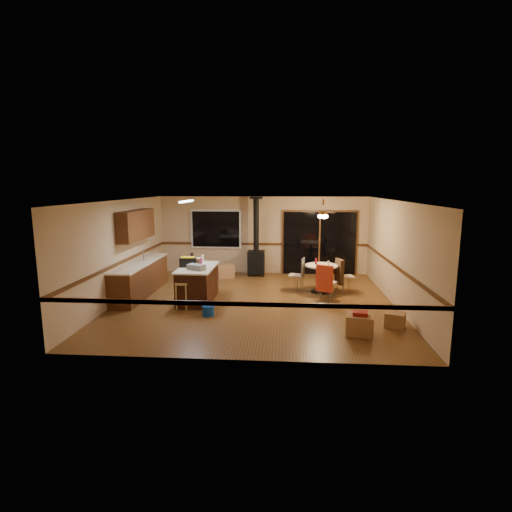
# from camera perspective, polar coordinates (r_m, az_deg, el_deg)

# --- Properties ---
(floor) EXTENTS (7.00, 7.00, 0.00)m
(floor) POSITION_cam_1_polar(r_m,az_deg,el_deg) (10.38, -0.12, -6.55)
(floor) COLOR brown
(floor) RESTS_ON ground
(ceiling) EXTENTS (7.00, 7.00, 0.00)m
(ceiling) POSITION_cam_1_polar(r_m,az_deg,el_deg) (9.96, -0.13, 7.94)
(ceiling) COLOR silver
(ceiling) RESTS_ON ground
(wall_back) EXTENTS (7.00, 0.00, 7.00)m
(wall_back) POSITION_cam_1_polar(r_m,az_deg,el_deg) (13.54, 1.01, 2.99)
(wall_back) COLOR tan
(wall_back) RESTS_ON ground
(wall_front) EXTENTS (7.00, 0.00, 7.00)m
(wall_front) POSITION_cam_1_polar(r_m,az_deg,el_deg) (6.68, -2.43, -4.43)
(wall_front) COLOR tan
(wall_front) RESTS_ON ground
(wall_left) EXTENTS (0.00, 7.00, 7.00)m
(wall_left) POSITION_cam_1_polar(r_m,az_deg,el_deg) (10.92, -18.76, 0.74)
(wall_left) COLOR tan
(wall_left) RESTS_ON ground
(wall_right) EXTENTS (0.00, 7.00, 7.00)m
(wall_right) POSITION_cam_1_polar(r_m,az_deg,el_deg) (10.43, 19.43, 0.27)
(wall_right) COLOR tan
(wall_right) RESTS_ON ground
(chair_rail) EXTENTS (7.00, 7.00, 0.08)m
(chair_rail) POSITION_cam_1_polar(r_m,az_deg,el_deg) (10.14, -0.13, -1.13)
(chair_rail) COLOR #4F2C13
(chair_rail) RESTS_ON ground
(window) EXTENTS (1.72, 0.10, 1.32)m
(window) POSITION_cam_1_polar(r_m,az_deg,el_deg) (13.66, -5.74, 3.84)
(window) COLOR black
(window) RESTS_ON ground
(sliding_door) EXTENTS (2.52, 0.10, 2.10)m
(sliding_door) POSITION_cam_1_polar(r_m,az_deg,el_deg) (13.55, 9.04, 1.81)
(sliding_door) COLOR black
(sliding_door) RESTS_ON ground
(lower_cabinets) EXTENTS (0.60, 3.00, 0.86)m
(lower_cabinets) POSITION_cam_1_polar(r_m,az_deg,el_deg) (11.43, -16.16, -3.17)
(lower_cabinets) COLOR #522B14
(lower_cabinets) RESTS_ON ground
(countertop) EXTENTS (0.64, 3.04, 0.04)m
(countertop) POSITION_cam_1_polar(r_m,az_deg,el_deg) (11.34, -16.27, -0.96)
(countertop) COLOR beige
(countertop) RESTS_ON lower_cabinets
(upper_cabinets) EXTENTS (0.35, 2.00, 0.80)m
(upper_cabinets) POSITION_cam_1_polar(r_m,az_deg,el_deg) (11.43, -16.76, 4.27)
(upper_cabinets) COLOR #522B14
(upper_cabinets) RESTS_ON ground
(kitchen_island) EXTENTS (0.88, 1.68, 0.90)m
(kitchen_island) POSITION_cam_1_polar(r_m,az_deg,el_deg) (10.48, -8.35, -3.93)
(kitchen_island) COLOR black
(kitchen_island) RESTS_ON ground
(wood_stove) EXTENTS (0.55, 0.50, 2.52)m
(wood_stove) POSITION_cam_1_polar(r_m,az_deg,el_deg) (13.20, 0.02, 0.30)
(wood_stove) COLOR black
(wood_stove) RESTS_ON ground
(ceiling_fan) EXTENTS (0.24, 0.24, 0.55)m
(ceiling_fan) POSITION_cam_1_polar(r_m,az_deg,el_deg) (11.09, 9.57, 6.02)
(ceiling_fan) COLOR brown
(ceiling_fan) RESTS_ON ceiling
(fluorescent_strip) EXTENTS (0.10, 1.20, 0.04)m
(fluorescent_strip) POSITION_cam_1_polar(r_m,az_deg,el_deg) (10.54, -9.89, 7.69)
(fluorescent_strip) COLOR white
(fluorescent_strip) RESTS_ON ceiling
(toolbox_grey) EXTENTS (0.49, 0.39, 0.13)m
(toolbox_grey) POSITION_cam_1_polar(r_m,az_deg,el_deg) (10.02, -8.56, -1.57)
(toolbox_grey) COLOR slate
(toolbox_grey) RESTS_ON kitchen_island
(toolbox_black) EXTENTS (0.43, 0.26, 0.23)m
(toolbox_black) POSITION_cam_1_polar(r_m,az_deg,el_deg) (10.41, -9.69, -0.90)
(toolbox_black) COLOR black
(toolbox_black) RESTS_ON kitchen_island
(toolbox_yellow_lid) EXTENTS (0.36, 0.21, 0.03)m
(toolbox_yellow_lid) POSITION_cam_1_polar(r_m,az_deg,el_deg) (10.39, -9.71, -0.20)
(toolbox_yellow_lid) COLOR gold
(toolbox_yellow_lid) RESTS_ON toolbox_black
(box_on_island) EXTENTS (0.22, 0.30, 0.20)m
(box_on_island) POSITION_cam_1_polar(r_m,az_deg,el_deg) (10.56, -8.49, -0.80)
(box_on_island) COLOR #986D43
(box_on_island) RESTS_ON kitchen_island
(bottle_dark) EXTENTS (0.11, 0.11, 0.30)m
(bottle_dark) POSITION_cam_1_polar(r_m,az_deg,el_deg) (10.77, -9.13, -0.32)
(bottle_dark) COLOR black
(bottle_dark) RESTS_ON kitchen_island
(bottle_pink) EXTENTS (0.09, 0.09, 0.23)m
(bottle_pink) POSITION_cam_1_polar(r_m,az_deg,el_deg) (10.38, -7.86, -0.88)
(bottle_pink) COLOR #D84C8C
(bottle_pink) RESTS_ON kitchen_island
(bottle_white) EXTENTS (0.07, 0.07, 0.19)m
(bottle_white) POSITION_cam_1_polar(r_m,az_deg,el_deg) (11.05, -7.63, -0.31)
(bottle_white) COLOR white
(bottle_white) RESTS_ON kitchen_island
(bar_stool) EXTENTS (0.48, 0.48, 0.66)m
(bar_stool) POSITION_cam_1_polar(r_m,az_deg,el_deg) (9.89, -10.48, -5.58)
(bar_stool) COLOR #D9C072
(bar_stool) RESTS_ON floor
(blue_bucket) EXTENTS (0.35, 0.35, 0.24)m
(blue_bucket) POSITION_cam_1_polar(r_m,az_deg,el_deg) (9.36, -6.83, -7.74)
(blue_bucket) COLOR #0C3CA9
(blue_bucket) RESTS_ON floor
(dining_table) EXTENTS (0.91, 0.91, 0.78)m
(dining_table) POSITION_cam_1_polar(r_m,az_deg,el_deg) (11.33, 9.32, -2.49)
(dining_table) COLOR black
(dining_table) RESTS_ON ground
(glass_red) EXTENTS (0.08, 0.08, 0.17)m
(glass_red) POSITION_cam_1_polar(r_m,az_deg,el_deg) (11.34, 8.57, -0.74)
(glass_red) COLOR #590C14
(glass_red) RESTS_ON dining_table
(glass_cream) EXTENTS (0.06, 0.06, 0.13)m
(glass_cream) POSITION_cam_1_polar(r_m,az_deg,el_deg) (11.23, 10.30, -1.01)
(glass_cream) COLOR beige
(glass_cream) RESTS_ON dining_table
(chair_left) EXTENTS (0.49, 0.48, 0.51)m
(chair_left) POSITION_cam_1_polar(r_m,az_deg,el_deg) (11.35, 6.29, -2.10)
(chair_left) COLOR tan
(chair_left) RESTS_ON ground
(chair_near) EXTENTS (0.59, 0.61, 0.70)m
(chair_near) POSITION_cam_1_polar(r_m,az_deg,el_deg) (10.48, 9.80, -3.17)
(chair_near) COLOR tan
(chair_near) RESTS_ON ground
(chair_right) EXTENTS (0.55, 0.52, 0.70)m
(chair_right) POSITION_cam_1_polar(r_m,az_deg,el_deg) (11.37, 11.96, -2.19)
(chair_right) COLOR tan
(chair_right) RESTS_ON ground
(box_under_window) EXTENTS (0.67, 0.61, 0.43)m
(box_under_window) POSITION_cam_1_polar(r_m,az_deg,el_deg) (13.04, -4.44, -2.16)
(box_under_window) COLOR #986D43
(box_under_window) RESTS_ON floor
(box_corner_a) EXTENTS (0.60, 0.54, 0.40)m
(box_corner_a) POSITION_cam_1_polar(r_m,az_deg,el_deg) (8.41, 14.59, -9.49)
(box_corner_a) COLOR #986D43
(box_corner_a) RESTS_ON floor
(box_corner_b) EXTENTS (0.50, 0.47, 0.32)m
(box_corner_b) POSITION_cam_1_polar(r_m,az_deg,el_deg) (9.04, 19.25, -8.64)
(box_corner_b) COLOR #986D43
(box_corner_b) RESTS_ON floor
(box_small_red) EXTENTS (0.33, 0.29, 0.08)m
(box_small_red) POSITION_cam_1_polar(r_m,az_deg,el_deg) (8.34, 14.67, -7.93)
(box_small_red) COLOR maroon
(box_small_red) RESTS_ON box_corner_a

